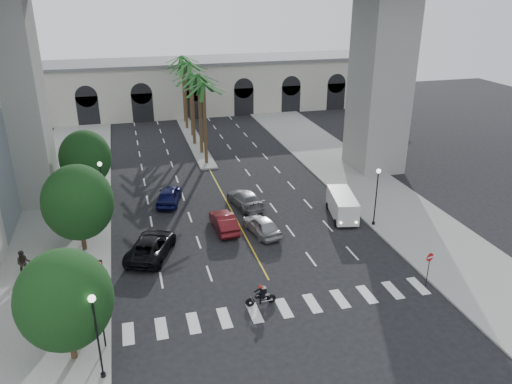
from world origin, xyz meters
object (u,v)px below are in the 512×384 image
car_c (151,246)px  do_not_enter_sign (429,262)px  cargo_van (342,205)px  pedestrian_b (23,263)px  car_d (245,199)px  lamp_post_left_far (102,184)px  motorcycle_rider (262,296)px  traffic_signal_far (102,276)px  car_a (262,225)px  car_b (224,222)px  traffic_signal_near (101,313)px  lamp_post_left_near (96,330)px  lamp_post_right (377,192)px  car_e (169,195)px  pedestrian_a (68,292)px

car_c → do_not_enter_sign: size_ratio=2.26×
cargo_van → pedestrian_b: size_ratio=2.78×
car_c → car_d: (9.39, 7.23, -0.06)m
lamp_post_left_far → motorcycle_rider: bearing=-58.9°
car_d → pedestrian_b: 20.13m
traffic_signal_far → car_a: traffic_signal_far is taller
motorcycle_rider → car_c: bearing=126.0°
car_a → car_b: size_ratio=0.97×
traffic_signal_near → motorcycle_rider: bearing=10.2°
lamp_post_left_near → car_b: lamp_post_left_near is taller
traffic_signal_near → lamp_post_right: bearing=24.8°
car_e → do_not_enter_sign: (15.97, -19.26, 1.07)m
traffic_signal_near → pedestrian_a: bearing=115.7°
lamp_post_left_near → car_d: (12.90, 20.04, -2.45)m
traffic_signal_near → motorcycle_rider: traffic_signal_near is taller
lamp_post_left_near → pedestrian_b: lamp_post_left_near is taller
car_c → traffic_signal_far: bearing=84.1°
lamp_post_left_far → traffic_signal_far: (0.10, -14.50, -0.71)m
car_d → pedestrian_b: (-18.49, -7.95, 0.36)m
lamp_post_left_near → cargo_van: 25.92m
car_a → car_c: size_ratio=0.77×
traffic_signal_near → car_c: traffic_signal_near is taller
lamp_post_right → motorcycle_rider: bearing=-145.6°
lamp_post_left_near → do_not_enter_sign: bearing=8.8°
car_c → pedestrian_a: (-5.75, -5.44, 0.30)m
lamp_post_right → car_b: lamp_post_right is taller
traffic_signal_far → car_e: 17.23m
lamp_post_right → cargo_van: 3.65m
car_b → car_e: 8.04m
motorcycle_rider → do_not_enter_sign: do_not_enter_sign is taller
car_c → pedestrian_b: pedestrian_b is taller
car_b → pedestrian_b: pedestrian_b is taller
lamp_post_left_far → lamp_post_right: same height
car_c → car_e: (2.42, 9.82, 0.02)m
car_b → pedestrian_b: bearing=9.9°
car_b → do_not_enter_sign: bearing=131.4°
lamp_post_left_far → lamp_post_right: (22.80, -8.00, 0.00)m
pedestrian_a → traffic_signal_far: bearing=-47.8°
car_c → car_e: size_ratio=1.20×
traffic_signal_far → motorcycle_rider: bearing=-12.4°
car_c → pedestrian_a: bearing=66.0°
do_not_enter_sign → motorcycle_rider: bearing=161.4°
lamp_post_left_far → car_d: (12.90, -0.96, -2.45)m
lamp_post_left_near → traffic_signal_near: bearing=87.7°
traffic_signal_far → cargo_van: traffic_signal_far is taller
lamp_post_left_far → cargo_van: lamp_post_left_far is taller
pedestrian_b → lamp_post_left_near: bearing=-70.2°
traffic_signal_near → do_not_enter_sign: bearing=2.3°
car_b → cargo_van: cargo_van is taller
pedestrian_b → lamp_post_left_far: bearing=52.9°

